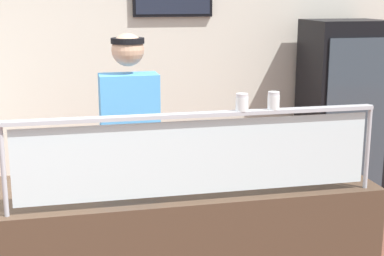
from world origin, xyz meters
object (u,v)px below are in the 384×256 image
object	(u,v)px
worker_figure	(131,148)
drink_fridge	(341,114)
pepper_flake_shaker	(274,102)
pizza_tray	(136,181)
pizza_server	(145,178)
parmesan_shaker	(242,103)

from	to	relation	value
worker_figure	drink_fridge	bearing A→B (deg)	29.68
pepper_flake_shaker	drink_fridge	bearing A→B (deg)	54.84
pizza_tray	drink_fridge	size ratio (longest dim) A/B	0.23
pizza_tray	pizza_server	distance (m)	0.05
worker_figure	drink_fridge	distance (m)	2.47
pizza_server	worker_figure	distance (m)	0.59
pizza_tray	pepper_flake_shaker	bearing A→B (deg)	-27.32
worker_figure	pizza_tray	bearing A→B (deg)	-93.78
pizza_server	pepper_flake_shaker	xyz separation A→B (m)	(0.63, -0.33, 0.47)
pizza_tray	worker_figure	world-z (taller)	worker_figure
pizza_server	parmesan_shaker	xyz separation A→B (m)	(0.46, -0.33, 0.47)
drink_fridge	pepper_flake_shaker	bearing A→B (deg)	-125.16
pizza_server	drink_fridge	xyz separation A→B (m)	(2.14, 1.81, -0.10)
drink_fridge	worker_figure	bearing A→B (deg)	-150.32
parmesan_shaker	pepper_flake_shaker	bearing A→B (deg)	-0.00
worker_figure	drink_fridge	xyz separation A→B (m)	(2.15, 1.22, -0.12)
pizza_server	pepper_flake_shaker	world-z (taller)	pepper_flake_shaker
parmesan_shaker	worker_figure	size ratio (longest dim) A/B	0.05
pizza_tray	parmesan_shaker	size ratio (longest dim) A/B	4.59
pepper_flake_shaker	drink_fridge	size ratio (longest dim) A/B	0.05
parmesan_shaker	drink_fridge	world-z (taller)	drink_fridge
parmesan_shaker	drink_fridge	bearing A→B (deg)	51.91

